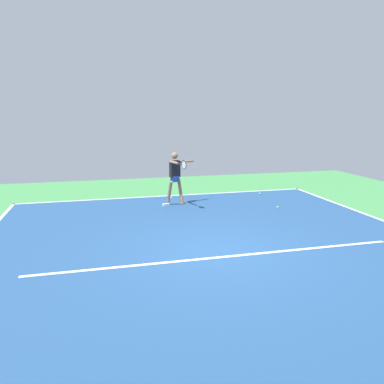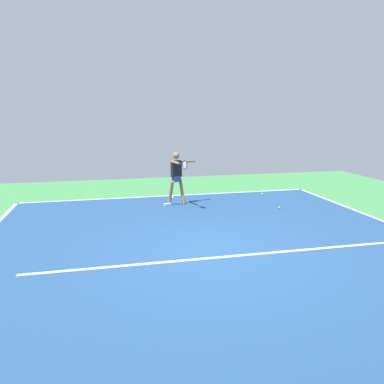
% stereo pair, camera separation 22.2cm
% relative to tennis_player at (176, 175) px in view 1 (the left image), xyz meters
% --- Properties ---
extents(ground_plane, '(20.32, 20.32, 0.00)m').
position_rel_tennis_player_xyz_m(ground_plane, '(-0.02, 4.57, -1.04)').
color(ground_plane, '#428E4C').
extents(court_surface, '(10.97, 12.08, 0.00)m').
position_rel_tennis_player_xyz_m(court_surface, '(-0.02, 4.57, -1.04)').
color(court_surface, navy).
rests_on(court_surface, ground_plane).
extents(court_line_baseline_near, '(10.97, 0.10, 0.01)m').
position_rel_tennis_player_xyz_m(court_line_baseline_near, '(-0.02, -1.42, -1.04)').
color(court_line_baseline_near, white).
rests_on(court_line_baseline_near, ground_plane).
extents(court_line_service, '(8.23, 0.10, 0.01)m').
position_rel_tennis_player_xyz_m(court_line_service, '(-0.02, 4.96, -1.04)').
color(court_line_service, white).
rests_on(court_line_service, ground_plane).
extents(court_line_centre_mark, '(0.10, 0.30, 0.01)m').
position_rel_tennis_player_xyz_m(court_line_centre_mark, '(-0.02, -1.22, -1.04)').
color(court_line_centre_mark, white).
rests_on(court_line_centre_mark, ground_plane).
extents(tennis_player, '(1.17, 1.32, 1.81)m').
position_rel_tennis_player_xyz_m(tennis_player, '(0.00, 0.00, 0.00)').
color(tennis_player, '#9E7051').
rests_on(tennis_player, ground_plane).
extents(tennis_ball_far_corner, '(0.07, 0.07, 0.07)m').
position_rel_tennis_player_xyz_m(tennis_ball_far_corner, '(-3.16, 1.32, -1.01)').
color(tennis_ball_far_corner, '#CCE033').
rests_on(tennis_ball_far_corner, ground_plane).
extents(tennis_ball_near_service_line, '(0.07, 0.07, 0.07)m').
position_rel_tennis_player_xyz_m(tennis_ball_near_service_line, '(-3.48, -0.78, -1.01)').
color(tennis_ball_near_service_line, '#CCE033').
rests_on(tennis_ball_near_service_line, ground_plane).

